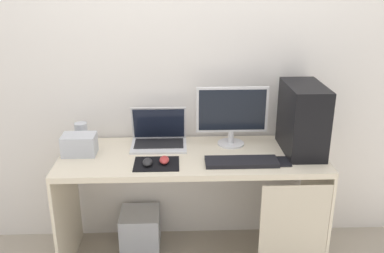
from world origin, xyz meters
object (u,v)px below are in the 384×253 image
(speaker, at_px, (81,134))
(subwoofer, at_px, (140,229))
(pc_tower, at_px, (303,119))
(mouse_left, at_px, (164,160))
(laptop, at_px, (159,137))
(projector, at_px, (79,145))
(keyboard, at_px, (241,162))
(monitor, at_px, (232,115))
(cell_phone, at_px, (284,162))
(mouse_right, at_px, (148,162))

(speaker, bearing_deg, subwoofer, -6.79)
(pc_tower, height_order, mouse_left, pc_tower)
(subwoofer, bearing_deg, pc_tower, -6.43)
(pc_tower, relative_size, laptop, 1.20)
(speaker, xyz_separation_m, projector, (0.02, -0.16, -0.01))
(keyboard, bearing_deg, pc_tower, 24.22)
(monitor, xyz_separation_m, mouse_left, (-0.42, -0.26, -0.18))
(laptop, xyz_separation_m, cell_phone, (0.73, -0.29, -0.04))
(laptop, distance_m, mouse_left, 0.29)
(keyboard, bearing_deg, projector, 169.87)
(projector, xyz_separation_m, mouse_right, (0.42, -0.18, -0.04))
(speaker, distance_m, cell_phone, 1.27)
(monitor, distance_m, projector, 0.95)
(pc_tower, height_order, subwoofer, pc_tower)
(pc_tower, relative_size, cell_phone, 3.24)
(pc_tower, xyz_separation_m, speaker, (-1.37, 0.16, -0.14))
(mouse_right, bearing_deg, monitor, 29.27)
(monitor, distance_m, speaker, 0.97)
(monitor, bearing_deg, keyboard, -84.70)
(projector, xyz_separation_m, mouse_left, (0.52, -0.15, -0.04))
(speaker, relative_size, keyboard, 0.34)
(subwoofer, bearing_deg, laptop, 5.37)
(monitor, height_order, mouse_left, monitor)
(monitor, bearing_deg, pc_tower, -14.62)
(pc_tower, bearing_deg, cell_phone, -130.42)
(projector, height_order, mouse_right, projector)
(monitor, distance_m, cell_phone, 0.44)
(laptop, distance_m, keyboard, 0.57)
(cell_phone, bearing_deg, laptop, 158.19)
(keyboard, height_order, mouse_left, mouse_left)
(laptop, relative_size, mouse_left, 3.64)
(speaker, xyz_separation_m, mouse_left, (0.54, -0.31, -0.05))
(laptop, bearing_deg, keyboard, -31.98)
(projector, distance_m, cell_phone, 1.22)
(pc_tower, xyz_separation_m, subwoofer, (-1.02, 0.12, -0.84))
(laptop, distance_m, projector, 0.49)
(subwoofer, bearing_deg, keyboard, -24.66)
(monitor, distance_m, subwoofer, 1.03)
(pc_tower, xyz_separation_m, keyboard, (-0.39, -0.18, -0.20))
(projector, height_order, mouse_left, projector)
(mouse_right, bearing_deg, pc_tower, 10.96)
(mouse_right, height_order, subwoofer, mouse_right)
(keyboard, bearing_deg, mouse_right, -179.47)
(cell_phone, height_order, subwoofer, cell_phone)
(projector, bearing_deg, mouse_right, -22.81)
(keyboard, xyz_separation_m, mouse_left, (-0.45, 0.02, 0.01))
(mouse_right, bearing_deg, speaker, 142.59)
(projector, relative_size, mouse_left, 2.08)
(laptop, bearing_deg, pc_tower, -8.37)
(laptop, height_order, projector, laptop)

